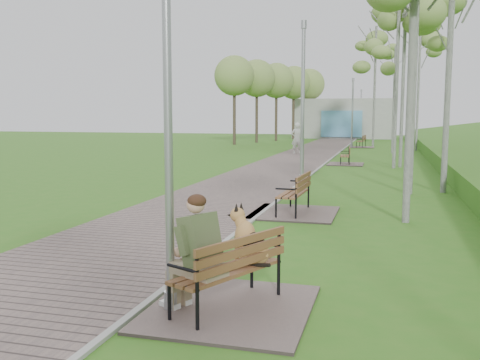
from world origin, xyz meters
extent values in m
plane|color=#326F1B|center=(0.00, 0.00, 0.00)|extent=(120.00, 120.00, 0.00)
cube|color=#655552|center=(-1.75, 21.50, 0.02)|extent=(3.50, 67.00, 0.04)
cube|color=#999993|center=(0.00, 21.50, 0.03)|extent=(0.10, 67.00, 0.05)
cube|color=#9E9E99|center=(-1.50, 51.00, 2.00)|extent=(10.00, 5.00, 4.00)
cube|color=#5797C2|center=(-1.50, 48.40, 1.50)|extent=(4.00, 0.20, 2.60)
cube|color=#655552|center=(1.09, 0.61, 0.02)|extent=(1.98, 2.20, 0.04)
cube|color=brown|center=(1.04, 0.61, 0.49)|extent=(1.14, 1.70, 0.04)
cube|color=brown|center=(1.28, 0.50, 0.79)|extent=(0.73, 1.51, 0.36)
cube|color=#655552|center=(0.77, 7.28, 0.02)|extent=(2.02, 2.25, 0.04)
cube|color=brown|center=(0.72, 7.28, 0.51)|extent=(0.58, 1.71, 0.04)
cube|color=brown|center=(0.99, 7.27, 0.81)|extent=(0.12, 1.69, 0.37)
cube|color=#655552|center=(1.00, 20.84, 0.02)|extent=(1.70, 1.89, 0.04)
cube|color=brown|center=(0.95, 20.84, 0.43)|extent=(0.55, 1.45, 0.04)
cube|color=brown|center=(1.17, 20.86, 0.68)|extent=(0.16, 1.42, 0.31)
cube|color=#655552|center=(1.11, 35.00, 0.02)|extent=(1.82, 2.03, 0.04)
cube|color=brown|center=(1.06, 35.00, 0.46)|extent=(0.63, 1.56, 0.04)
cube|color=brown|center=(1.30, 34.97, 0.73)|extent=(0.21, 1.51, 0.33)
cylinder|color=#92959A|center=(0.39, 0.35, 0.13)|extent=(0.17, 0.17, 0.26)
cylinder|color=#92959A|center=(0.39, 0.35, 2.18)|extent=(0.10, 0.10, 4.36)
cylinder|color=#92959A|center=(0.05, 13.00, 0.16)|extent=(0.22, 0.22, 0.33)
cylinder|color=#92959A|center=(0.05, 13.00, 2.71)|extent=(0.13, 0.13, 5.43)
cylinder|color=#92959A|center=(0.05, 13.00, 5.48)|extent=(0.20, 0.20, 0.27)
cylinder|color=#92959A|center=(0.39, 34.86, 0.15)|extent=(0.20, 0.20, 0.29)
cylinder|color=#92959A|center=(0.39, 34.86, 2.45)|extent=(0.12, 0.12, 4.91)
cylinder|color=#92959A|center=(0.39, 34.86, 4.96)|extent=(0.18, 0.18, 0.25)
cylinder|color=#92959A|center=(0.23, 50.96, 0.14)|extent=(0.19, 0.19, 0.29)
cylinder|color=#92959A|center=(0.23, 50.96, 2.40)|extent=(0.12, 0.12, 4.81)
cylinder|color=#92959A|center=(0.23, 50.96, 4.85)|extent=(0.17, 0.17, 0.24)
imported|color=silver|center=(-2.45, 27.10, 0.97)|extent=(0.83, 0.71, 1.93)
cylinder|color=silver|center=(3.38, 6.90, 3.43)|extent=(0.16, 0.16, 6.86)
cylinder|color=silver|center=(4.67, 12.10, 4.66)|extent=(0.17, 0.17, 9.31)
cylinder|color=silver|center=(3.64, 11.46, 4.85)|extent=(0.19, 0.19, 9.70)
cylinder|color=silver|center=(5.57, 20.74, 4.37)|extent=(0.19, 0.19, 8.73)
ellipsoid|color=#7F9C4B|center=(5.57, 20.74, 7.16)|extent=(2.71, 2.71, 3.84)
cylinder|color=silver|center=(3.24, 19.57, 4.49)|extent=(0.18, 0.18, 8.97)
ellipsoid|color=#7F9C4B|center=(3.24, 19.57, 7.36)|extent=(2.56, 2.56, 3.95)
cylinder|color=silver|center=(3.54, 20.18, 4.97)|extent=(0.18, 0.18, 9.95)
cylinder|color=silver|center=(3.24, 29.55, 3.33)|extent=(0.15, 0.15, 6.66)
ellipsoid|color=#7F9C4B|center=(3.24, 29.55, 5.46)|extent=(2.24, 2.24, 2.93)
cylinder|color=silver|center=(4.82, 32.39, 4.36)|extent=(0.17, 0.17, 8.72)
ellipsoid|color=#7F9C4B|center=(4.82, 32.39, 7.15)|extent=(2.41, 2.41, 3.84)
cylinder|color=silver|center=(1.87, 37.06, 4.54)|extent=(0.18, 0.18, 9.07)
ellipsoid|color=#7F9C4B|center=(1.87, 37.06, 7.44)|extent=(2.60, 2.60, 3.99)
camera|label=1|loc=(2.92, -5.60, 2.44)|focal=40.00mm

